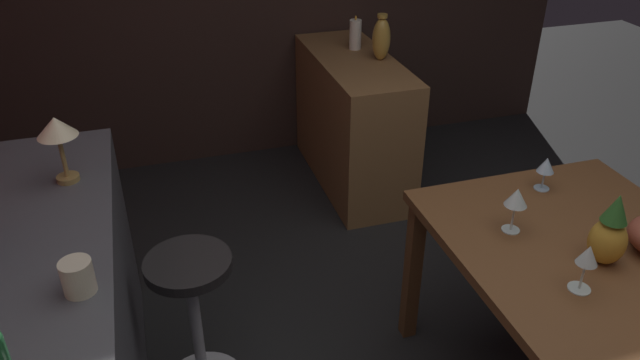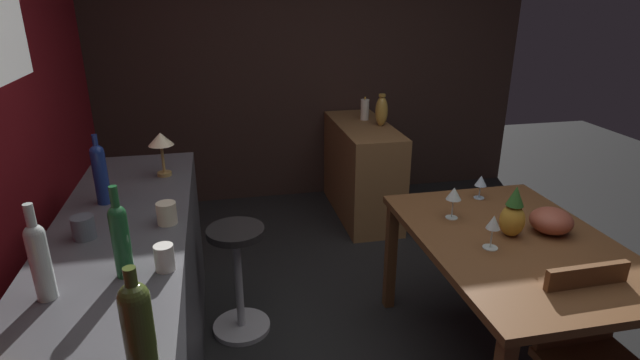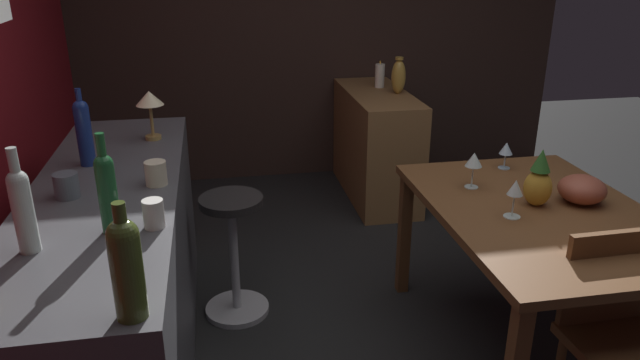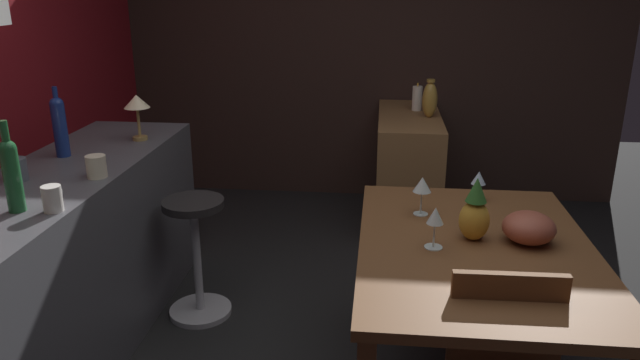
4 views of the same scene
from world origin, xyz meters
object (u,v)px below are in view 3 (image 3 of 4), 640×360
wine_glass_left (506,149)px  cup_white (154,213)px  sideboard_cabinet (376,145)px  cup_cream (156,173)px  cup_slate (67,185)px  chair_near_window (621,333)px  wine_glass_center (515,190)px  pineapple_centerpiece (539,182)px  fruit_bowl (582,189)px  wine_bottle_clear (22,206)px  wine_bottle_olive (126,265)px  dining_table (540,226)px  wine_bottle_green (107,189)px  vase_brass (399,76)px  bar_stool (234,253)px  wine_glass_right (474,161)px  counter_lamp (150,102)px  pillar_candle_tall (380,76)px  wine_bottle_cobalt (84,130)px

wine_glass_left → cup_white: size_ratio=1.30×
sideboard_cabinet → cup_cream: (-1.81, 1.46, 0.54)m
cup_slate → chair_near_window: bearing=-108.1°
sideboard_cabinet → wine_glass_center: (-2.06, -0.02, 0.46)m
pineapple_centerpiece → fruit_bowl: bearing=-92.4°
wine_bottle_clear → wine_bottle_olive: (-0.44, -0.36, -0.00)m
dining_table → pineapple_centerpiece: (0.05, 0.01, 0.19)m
wine_bottle_green → cup_cream: wine_bottle_green is taller
sideboard_cabinet → cup_cream: bearing=141.1°
wine_bottle_clear → wine_bottle_green: (0.10, -0.24, 0.00)m
pineapple_centerpiece → wine_bottle_clear: (-0.37, 2.00, 0.21)m
dining_table → vase_brass: (1.94, 0.06, 0.29)m
wine_bottle_clear → cup_white: size_ratio=3.23×
bar_stool → pineapple_centerpiece: 1.52m
fruit_bowl → cup_slate: (0.08, 2.19, 0.15)m
wine_bottle_green → vase_brass: size_ratio=1.32×
wine_bottle_green → cup_cream: 0.45m
dining_table → cup_slate: size_ratio=10.35×
dining_table → wine_bottle_olive: (-0.76, 1.64, 0.40)m
wine_glass_right → cup_slate: cup_slate is taller
cup_white → counter_lamp: counter_lamp is taller
sideboard_cabinet → wine_bottle_clear: bearing=142.0°
dining_table → wine_glass_left: size_ratio=9.48×
wine_bottle_clear → pillar_candle_tall: size_ratio=1.72×
pineapple_centerpiece → wine_glass_left: bearing=-10.2°
dining_table → wine_bottle_clear: wine_bottle_clear is taller
pineapple_centerpiece → pillar_candle_tall: bearing=3.4°
wine_bottle_green → pillar_candle_tall: wine_bottle_green is taller
pillar_candle_tall → vase_brass: 0.25m
cup_cream → sideboard_cabinet: bearing=-38.9°
wine_glass_right → cup_slate: (-0.18, 1.78, 0.07)m
chair_near_window → cup_white: bearing=78.9°
sideboard_cabinet → wine_bottle_green: 2.81m
pineapple_centerpiece → cup_white: bearing=99.3°
chair_near_window → wine_glass_center: bearing=24.2°
fruit_bowl → cup_slate: bearing=87.9°
cup_slate → sideboard_cabinet: bearing=-43.6°
cup_white → cup_slate: size_ratio=0.84×
dining_table → wine_glass_left: (0.52, -0.08, 0.19)m
dining_table → pillar_candle_tall: bearing=3.5°
bar_stool → pineapple_centerpiece: pineapple_centerpiece is taller
wine_bottle_clear → wine_bottle_cobalt: (0.82, -0.04, 0.01)m
pineapple_centerpiece → wine_glass_center: bearing=121.0°
wine_glass_left → cup_white: 1.86m
pineapple_centerpiece → pillar_candle_tall: pillar_candle_tall is taller
sideboard_cabinet → pineapple_centerpiece: size_ratio=4.19×
wine_bottle_olive → vase_brass: bearing=-30.4°
bar_stool → cup_white: size_ratio=6.11×
pillar_candle_tall → fruit_bowl: bearing=-170.9°
cup_cream → vase_brass: 2.36m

